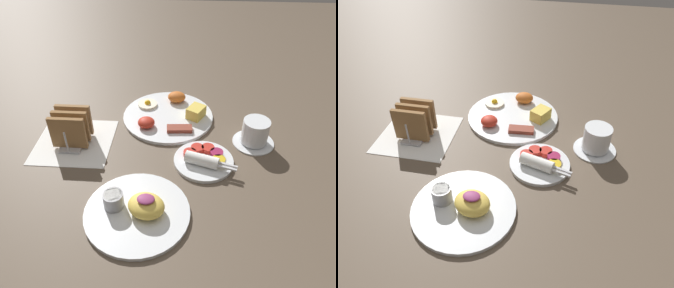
# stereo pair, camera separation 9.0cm
# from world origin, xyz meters

# --- Properties ---
(ground_plane) EXTENTS (3.00, 3.00, 0.00)m
(ground_plane) POSITION_xyz_m (0.00, 0.00, 0.00)
(ground_plane) COLOR brown
(napkin_flat) EXTENTS (0.22, 0.22, 0.00)m
(napkin_flat) POSITION_xyz_m (-0.20, 0.06, 0.00)
(napkin_flat) COLOR white
(napkin_flat) RESTS_ON ground_plane
(plate_breakfast) EXTENTS (0.29, 0.29, 0.05)m
(plate_breakfast) POSITION_xyz_m (0.07, 0.20, 0.01)
(plate_breakfast) COLOR white
(plate_breakfast) RESTS_ON ground_plane
(plate_condiments) EXTENTS (0.17, 0.16, 0.04)m
(plate_condiments) POSITION_xyz_m (0.17, -0.01, 0.01)
(plate_condiments) COLOR white
(plate_condiments) RESTS_ON ground_plane
(plate_foreground) EXTENTS (0.25, 0.25, 0.06)m
(plate_foreground) POSITION_xyz_m (0.02, -0.20, 0.01)
(plate_foreground) COLOR white
(plate_foreground) RESTS_ON ground_plane
(toast_rack) EXTENTS (0.10, 0.12, 0.10)m
(toast_rack) POSITION_xyz_m (-0.20, 0.06, 0.05)
(toast_rack) COLOR #B7B7BC
(toast_rack) RESTS_ON ground_plane
(coffee_cup) EXTENTS (0.12, 0.12, 0.08)m
(coffee_cup) POSITION_xyz_m (0.32, 0.08, 0.04)
(coffee_cup) COLOR white
(coffee_cup) RESTS_ON ground_plane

